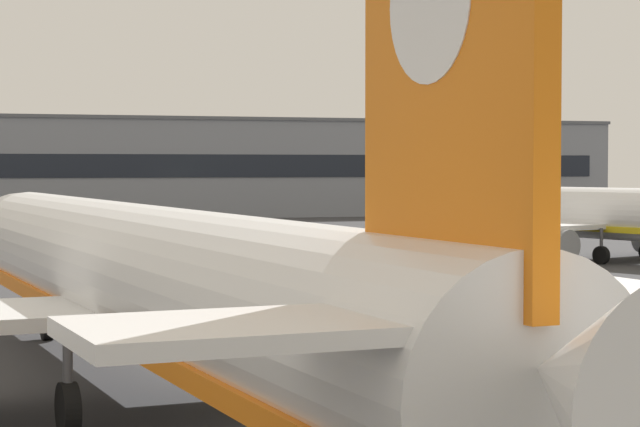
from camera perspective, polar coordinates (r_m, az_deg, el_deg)
taxiway_centreline at (r=49.54m, az=-8.35°, el=-5.25°), size 8.07×179.85×0.01m
airliner_foreground at (r=32.07m, az=-7.74°, el=-3.26°), size 32.29×41.52×11.65m
airliner_background at (r=85.00m, az=13.06°, el=-0.08°), size 29.23×36.90×10.72m
safety_cone_by_nose_gear at (r=47.43m, az=-9.75°, el=-5.28°), size 0.44×0.44×0.55m
terminal_building at (r=153.00m, az=-11.90°, el=2.10°), size 145.09×12.40×12.47m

